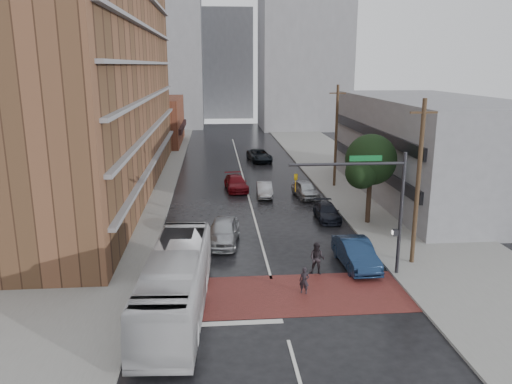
{
  "coord_description": "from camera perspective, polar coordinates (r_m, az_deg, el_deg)",
  "views": [
    {
      "loc": [
        -3.11,
        -23.53,
        11.81
      ],
      "look_at": [
        -0.33,
        8.91,
        3.5
      ],
      "focal_mm": 35.0,
      "sensor_mm": 36.0,
      "label": 1
    }
  ],
  "objects": [
    {
      "name": "car_parked_near",
      "position": [
        30.81,
        11.34,
        -6.88
      ],
      "size": [
        1.93,
        5.02,
        1.63
      ],
      "primitive_type": "imported",
      "rotation": [
        0.0,
        0.0,
        0.04
      ],
      "color": "#132543",
      "rests_on": "ground"
    },
    {
      "name": "ground",
      "position": [
        26.51,
        2.4,
        -12.15
      ],
      "size": [
        160.0,
        160.0,
        0.0
      ],
      "primitive_type": "plane",
      "color": "black",
      "rests_on": "ground"
    },
    {
      "name": "car_travel_c",
      "position": [
        48.39,
        -2.3,
        1.04
      ],
      "size": [
        2.42,
        5.01,
        1.41
      ],
      "primitive_type": "imported",
      "rotation": [
        0.0,
        0.0,
        0.09
      ],
      "color": "maroon",
      "rests_on": "ground"
    },
    {
      "name": "transit_bus",
      "position": [
        24.82,
        -9.15,
        -10.2
      ],
      "size": [
        3.33,
        11.53,
        3.17
      ],
      "primitive_type": "imported",
      "rotation": [
        0.0,
        0.0,
        -0.06
      ],
      "color": "silver",
      "rests_on": "ground"
    },
    {
      "name": "sidewalk_east",
      "position": [
        52.02,
        11.55,
        0.99
      ],
      "size": [
        9.0,
        90.0,
        0.15
      ],
      "primitive_type": "cube",
      "color": "gray",
      "rests_on": "ground"
    },
    {
      "name": "car_parked_mid",
      "position": [
        39.55,
        8.13,
        -2.28
      ],
      "size": [
        1.8,
        4.24,
        1.22
      ],
      "primitive_type": "imported",
      "rotation": [
        0.0,
        0.0,
        -0.02
      ],
      "color": "black",
      "rests_on": "ground"
    },
    {
      "name": "distant_tower_east",
      "position": [
        97.25,
        5.51,
        17.91
      ],
      "size": [
        16.0,
        14.0,
        36.0
      ],
      "primitive_type": "cube",
      "color": "gray",
      "rests_on": "ground"
    },
    {
      "name": "signal_mast",
      "position": [
        28.42,
        13.64,
        -0.51
      ],
      "size": [
        6.5,
        0.3,
        7.2
      ],
      "color": "#2D2D33",
      "rests_on": "ground"
    },
    {
      "name": "car_travel_b",
      "position": [
        46.0,
        0.97,
        0.27
      ],
      "size": [
        1.51,
        3.98,
        1.3
      ],
      "primitive_type": "imported",
      "rotation": [
        0.0,
        0.0,
        -0.04
      ],
      "color": "#9EA0A5",
      "rests_on": "ground"
    },
    {
      "name": "distant_tower_west",
      "position": [
        102.2,
        -11.49,
        16.4
      ],
      "size": [
        18.0,
        16.0,
        32.0
      ],
      "primitive_type": "cube",
      "color": "gray",
      "rests_on": "ground"
    },
    {
      "name": "car_parked_far",
      "position": [
        45.91,
        5.67,
        0.3
      ],
      "size": [
        2.34,
        4.58,
        1.49
      ],
      "primitive_type": "imported",
      "rotation": [
        0.0,
        0.0,
        0.14
      ],
      "color": "#A9ADB1",
      "rests_on": "ground"
    },
    {
      "name": "sidewalk_west",
      "position": [
        50.63,
        -14.3,
        0.47
      ],
      "size": [
        9.0,
        90.0,
        0.15
      ],
      "primitive_type": "cube",
      "color": "gray",
      "rests_on": "ground"
    },
    {
      "name": "pedestrian_b",
      "position": [
        29.25,
        6.99,
        -7.57
      ],
      "size": [
        1.15,
        1.05,
        1.92
      ],
      "primitive_type": "imported",
      "rotation": [
        0.0,
        0.0,
        -0.43
      ],
      "color": "black",
      "rests_on": "ground"
    },
    {
      "name": "street_tree",
      "position": [
        38.08,
        12.99,
        3.24
      ],
      "size": [
        4.2,
        4.1,
        6.9
      ],
      "color": "#332319",
      "rests_on": "ground"
    },
    {
      "name": "pedestrian_a",
      "position": [
        26.92,
        5.54,
        -10.05
      ],
      "size": [
        0.63,
        0.53,
        1.46
      ],
      "primitive_type": "imported",
      "rotation": [
        0.0,
        0.0,
        -0.4
      ],
      "color": "black",
      "rests_on": "ground"
    },
    {
      "name": "building_east",
      "position": [
        48.3,
        19.19,
        4.82
      ],
      "size": [
        11.0,
        26.0,
        9.0
      ],
      "primitive_type": "cube",
      "color": "gray",
      "rests_on": "ground"
    },
    {
      "name": "distant_tower_center",
      "position": [
        118.57,
        -3.51,
        14.39
      ],
      "size": [
        12.0,
        10.0,
        24.0
      ],
      "primitive_type": "cube",
      "color": "gray",
      "rests_on": "ground"
    },
    {
      "name": "apartment_block",
      "position": [
        48.81,
        -18.55,
        16.19
      ],
      "size": [
        10.0,
        44.0,
        28.0
      ],
      "primitive_type": "cube",
      "color": "brown",
      "rests_on": "ground"
    },
    {
      "name": "suv_travel",
      "position": [
        62.97,
        0.4,
        4.21
      ],
      "size": [
        3.18,
        5.7,
        1.51
      ],
      "primitive_type": "imported",
      "rotation": [
        0.0,
        0.0,
        0.13
      ],
      "color": "black",
      "rests_on": "ground"
    },
    {
      "name": "utility_pole_near",
      "position": [
        30.73,
        18.04,
        1.06
      ],
      "size": [
        1.6,
        0.26,
        10.0
      ],
      "color": "#473321",
      "rests_on": "ground"
    },
    {
      "name": "utility_pole_far",
      "position": [
        49.45,
        9.14,
        6.39
      ],
      "size": [
        1.6,
        0.26,
        10.0
      ],
      "color": "#473321",
      "rests_on": "ground"
    },
    {
      "name": "car_travel_a",
      "position": [
        33.91,
        -3.8,
        -4.55
      ],
      "size": [
        2.68,
        5.27,
        1.72
      ],
      "primitive_type": "imported",
      "rotation": [
        0.0,
        0.0,
        -0.13
      ],
      "color": "#A3A6AB",
      "rests_on": "ground"
    },
    {
      "name": "storefront_west",
      "position": [
        78.48,
        -11.49,
        7.96
      ],
      "size": [
        8.0,
        16.0,
        7.0
      ],
      "primitive_type": "cube",
      "color": "brown",
      "rests_on": "ground"
    },
    {
      "name": "crosswalk",
      "position": [
        26.95,
        2.27,
        -11.66
      ],
      "size": [
        14.0,
        5.0,
        0.02
      ],
      "primitive_type": "cube",
      "color": "maroon",
      "rests_on": "ground"
    }
  ]
}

